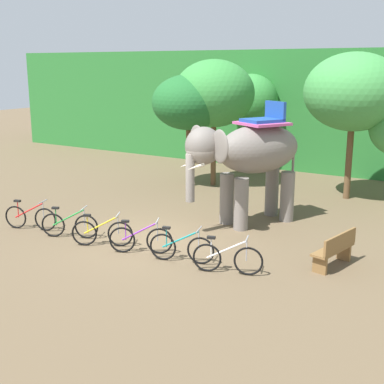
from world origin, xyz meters
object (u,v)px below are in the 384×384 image
bike_white (227,258)px  tree_right (251,102)px  tree_far_right (189,103)px  wooden_bench (335,249)px  tree_center (354,92)px  bike_purple (141,239)px  bike_red (30,217)px  bike_yellow (102,233)px  elephant (250,154)px  tree_center_left (214,94)px  bike_green (69,225)px  bike_teal (181,248)px

bike_white → tree_right: bearing=113.4°
tree_far_right → wooden_bench: bearing=-35.8°
tree_center → bike_purple: tree_center is taller
tree_far_right → bike_white: size_ratio=2.76×
tree_right → wooden_bench: size_ratio=2.88×
tree_right → bike_red: size_ratio=2.72×
bike_white → bike_yellow: bearing=-178.5°
bike_yellow → elephant: bearing=58.2°
tree_center_left → bike_green: bearing=-91.2°
bike_purple → bike_white: 2.60m
bike_white → tree_far_right: bearing=127.8°
tree_center → bike_teal: (-1.74, -8.69, -3.53)m
elephant → bike_purple: bearing=-107.8°
bike_teal → wooden_bench: bearing=26.6°
elephant → bike_purple: size_ratio=2.66×
tree_center_left → wooden_bench: bearing=-41.9°
bike_red → wooden_bench: (8.75, 1.88, 0.09)m
bike_green → bike_white: (5.12, 0.06, 0.00)m
elephant → tree_center_left: bearing=131.1°
elephant → bike_yellow: (-2.50, -4.02, -1.82)m
elephant → bike_teal: elephant is taller
tree_center → bike_white: size_ratio=3.25×
tree_center → bike_purple: 9.88m
bike_teal → wooden_bench: (3.41, 1.71, 0.09)m
tree_far_right → tree_right: (0.56, 4.53, -0.21)m
tree_center_left → elephant: bearing=-48.9°
tree_center → tree_right: bearing=150.4°
tree_far_right → bike_purple: 8.53m
elephant → wooden_bench: size_ratio=2.65×
bike_green → tree_center: bearing=57.9°
tree_right → bike_purple: tree_right is taller
tree_far_right → bike_red: (-0.98, -7.49, -3.01)m
bike_red → wooden_bench: 8.95m
bike_red → wooden_bench: size_ratio=1.06×
tree_far_right → bike_teal: tree_far_right is taller
tree_center → bike_teal: size_ratio=3.21×
tree_center → wooden_bench: tree_center is taller
tree_center → bike_red: tree_center is taller
tree_far_right → bike_purple: tree_far_right is taller
bike_yellow → bike_teal: bearing=3.3°
tree_right → bike_white: size_ratio=2.73×
tree_center_left → wooden_bench: tree_center_left is taller
tree_center_left → bike_yellow: bearing=-82.3°
wooden_bench → bike_red: bearing=-167.9°
tree_center → bike_red: 11.88m
bike_teal → wooden_bench: 3.81m
tree_center → wooden_bench: (1.67, -6.99, -3.44)m
wooden_bench → elephant: bearing=147.6°
tree_right → bike_yellow: bearing=-83.8°
tree_center_left → wooden_bench: 9.98m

